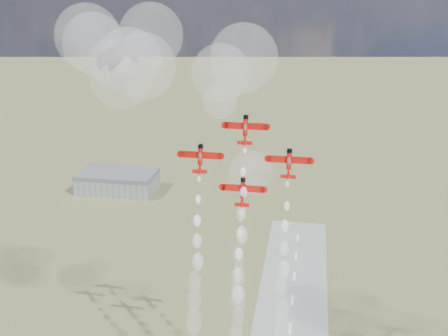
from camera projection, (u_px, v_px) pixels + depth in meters
name	position (u px, v px, depth m)	size (l,w,h in m)	color
hangar	(118.00, 181.00, 345.41)	(50.00, 28.00, 13.00)	gray
plane_lead	(245.00, 129.00, 153.53)	(12.48, 4.70, 8.77)	#BE0F09
plane_left	(200.00, 158.00, 156.46)	(12.48, 4.70, 8.77)	#BE0F09
plane_right	(289.00, 163.00, 152.26)	(12.48, 4.70, 8.77)	#BE0F09
plane_slot	(243.00, 191.00, 155.19)	(12.48, 4.70, 8.77)	#BE0F09
smoke_trail_lead	(239.00, 269.00, 157.43)	(5.14, 13.61, 46.34)	white
smoke_trail_left	(195.00, 294.00, 160.49)	(5.10, 13.55, 46.34)	white
smoke_trail_right	(282.00, 302.00, 156.14)	(5.10, 13.84, 46.44)	white
smoke_trail_slot	(236.00, 327.00, 159.10)	(5.63, 13.63, 46.24)	white
drifted_smoke_cloud	(149.00, 63.00, 153.60)	(69.47, 38.52, 58.71)	white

